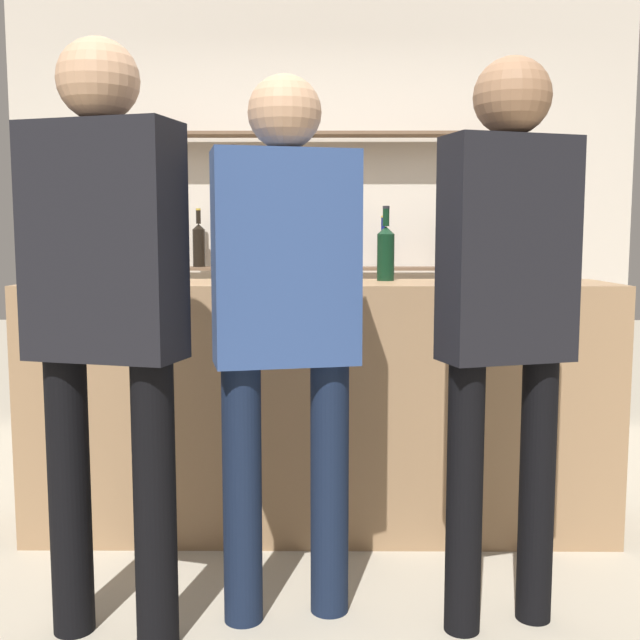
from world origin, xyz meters
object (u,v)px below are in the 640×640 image
object	(u,v)px
wine_glass	(500,252)
customer_right	(507,294)
counter_bottle_0	(455,250)
counter_bottle_4	(543,248)
counter_bottle_2	(229,251)
counter_bottle_3	(445,250)
customer_center	(286,307)
counter_bottle_1	(386,252)
ice_bucket	(329,258)
cork_jar	(225,264)
customer_left	(105,295)

from	to	relation	value
wine_glass	customer_right	xyz separation A→B (m)	(-0.16, -0.78, -0.11)
counter_bottle_0	counter_bottle_4	distance (m)	0.37
counter_bottle_2	counter_bottle_3	world-z (taller)	counter_bottle_3
counter_bottle_0	counter_bottle_3	bearing A→B (deg)	98.43
counter_bottle_2	customer_center	size ratio (longest dim) A/B	0.19
customer_center	counter_bottle_3	bearing A→B (deg)	-52.21
counter_bottle_0	counter_bottle_1	world-z (taller)	counter_bottle_0
counter_bottle_3	ice_bucket	world-z (taller)	counter_bottle_3
cork_jar	customer_left	bearing A→B (deg)	-106.12
counter_bottle_3	wine_glass	bearing A→B (deg)	-5.77
wine_glass	customer_right	bearing A→B (deg)	-101.59
customer_right	wine_glass	bearing A→B (deg)	-28.44
counter_bottle_4	wine_glass	distance (m)	0.17
ice_bucket	customer_left	size ratio (longest dim) A/B	0.11
counter_bottle_1	counter_bottle_3	world-z (taller)	counter_bottle_3
counter_bottle_2	cork_jar	distance (m)	0.12
counter_bottle_1	counter_bottle_2	world-z (taller)	counter_bottle_2
ice_bucket	cork_jar	bearing A→B (deg)	-176.40
counter_bottle_1	cork_jar	bearing A→B (deg)	-166.75
counter_bottle_3	customer_right	xyz separation A→B (m)	(0.06, -0.80, -0.12)
wine_glass	ice_bucket	world-z (taller)	ice_bucket
counter_bottle_0	counter_bottle_3	xyz separation A→B (m)	(-0.02, 0.13, -0.00)
counter_bottle_3	wine_glass	size ratio (longest dim) A/B	2.05
counter_bottle_1	counter_bottle_2	bearing A→B (deg)	-176.35
counter_bottle_2	ice_bucket	world-z (taller)	counter_bottle_2
counter_bottle_3	customer_left	world-z (taller)	customer_left
customer_right	counter_bottle_1	bearing A→B (deg)	1.04
counter_bottle_0	cork_jar	size ratio (longest dim) A/B	2.20
wine_glass	customer_right	world-z (taller)	customer_right
customer_center	counter_bottle_0	bearing A→B (deg)	-58.71
counter_bottle_3	counter_bottle_0	bearing A→B (deg)	-81.57
counter_bottle_4	ice_bucket	world-z (taller)	counter_bottle_4
counter_bottle_4	customer_center	world-z (taller)	customer_center
counter_bottle_0	counter_bottle_4	xyz separation A→B (m)	(0.36, 0.07, 0.01)
counter_bottle_0	counter_bottle_1	bearing A→B (deg)	135.50
counter_bottle_2	customer_right	world-z (taller)	customer_right
counter_bottle_4	cork_jar	world-z (taller)	counter_bottle_4
counter_bottle_1	counter_bottle_3	xyz separation A→B (m)	(0.23, -0.11, 0.01)
counter_bottle_0	customer_left	distance (m)	1.39
counter_bottle_0	ice_bucket	distance (m)	0.51
counter_bottle_4	customer_center	size ratio (longest dim) A/B	0.21
cork_jar	customer_center	size ratio (longest dim) A/B	0.09
counter_bottle_4	counter_bottle_3	bearing A→B (deg)	170.88
wine_glass	customer_center	world-z (taller)	customer_center
counter_bottle_0	customer_left	bearing A→B (deg)	-147.14
counter_bottle_1	ice_bucket	size ratio (longest dim) A/B	1.60
counter_bottle_3	customer_left	xyz separation A→B (m)	(-1.14, -0.88, -0.12)
customer_center	counter_bottle_4	bearing A→B (deg)	-68.30
wine_glass	ice_bucket	distance (m)	0.70
counter_bottle_1	counter_bottle_2	distance (m)	0.66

